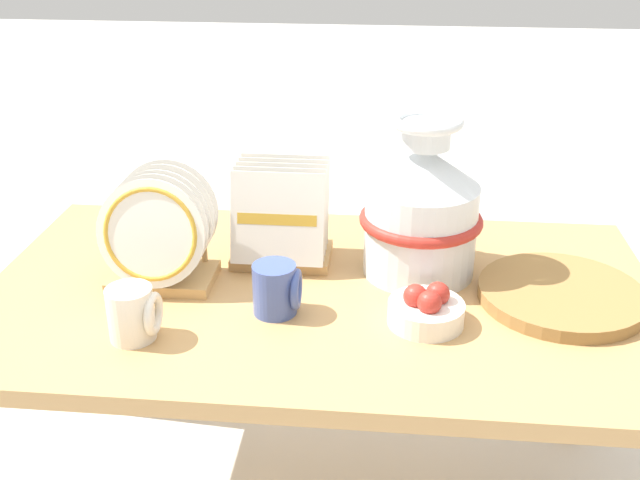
% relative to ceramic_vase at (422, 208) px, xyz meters
% --- Properties ---
extents(display_table, '(1.36, 0.77, 0.60)m').
position_rel_ceramic_vase_xyz_m(display_table, '(-0.20, -0.10, -0.21)').
color(display_table, tan).
rests_on(display_table, ground_plane).
extents(ceramic_vase, '(0.25, 0.25, 0.34)m').
position_rel_ceramic_vase_xyz_m(ceramic_vase, '(0.00, 0.00, 0.00)').
color(ceramic_vase, silver).
rests_on(ceramic_vase, display_table).
extents(dish_rack_round_plates, '(0.21, 0.17, 0.24)m').
position_rel_ceramic_vase_xyz_m(dish_rack_round_plates, '(-0.52, -0.10, -0.04)').
color(dish_rack_round_plates, tan).
rests_on(dish_rack_round_plates, display_table).
extents(dish_rack_square_plates, '(0.21, 0.17, 0.22)m').
position_rel_ceramic_vase_xyz_m(dish_rack_square_plates, '(-0.29, 0.03, -0.06)').
color(dish_rack_square_plates, tan).
rests_on(dish_rack_square_plates, display_table).
extents(wicker_charger_stack, '(0.32, 0.32, 0.03)m').
position_rel_ceramic_vase_xyz_m(wicker_charger_stack, '(0.28, -0.10, -0.13)').
color(wicker_charger_stack, olive).
rests_on(wicker_charger_stack, display_table).
extents(mug_cream_glaze, '(0.09, 0.08, 0.10)m').
position_rel_ceramic_vase_xyz_m(mug_cream_glaze, '(-0.51, -0.31, -0.09)').
color(mug_cream_glaze, silver).
rests_on(mug_cream_glaze, display_table).
extents(mug_cobalt_glaze, '(0.09, 0.08, 0.10)m').
position_rel_ceramic_vase_xyz_m(mug_cobalt_glaze, '(-0.27, -0.20, -0.09)').
color(mug_cobalt_glaze, '#42569E').
rests_on(mug_cobalt_glaze, display_table).
extents(fruit_bowl, '(0.14, 0.14, 0.08)m').
position_rel_ceramic_vase_xyz_m(fruit_bowl, '(0.01, -0.21, -0.11)').
color(fruit_bowl, white).
rests_on(fruit_bowl, display_table).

